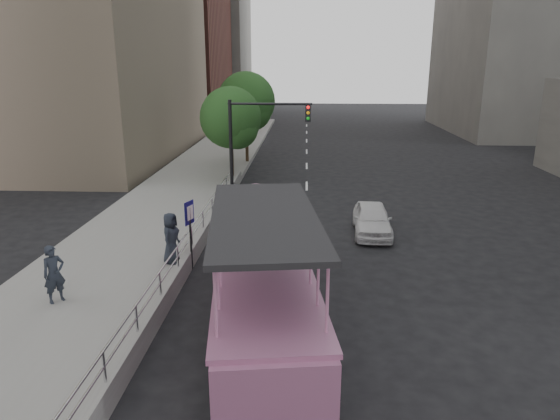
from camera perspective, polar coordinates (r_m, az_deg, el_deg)
The scene contains 14 objects.
ground at distance 14.38m, azimuth -1.00°, elevation -12.31°, with size 160.00×160.00×0.00m, color black.
sidewalk at distance 24.49m, azimuth -12.92°, elevation -0.06°, with size 5.50×80.00×0.30m, color gray.
kerb_wall at distance 16.43m, azimuth -11.53°, elevation -6.99°, with size 0.24×30.00×0.36m, color #AAABA5.
guardrail at distance 16.18m, azimuth -11.66°, elevation -4.83°, with size 0.07×22.00×0.71m.
duck_boat at distance 14.26m, azimuth -2.04°, elevation -7.01°, with size 3.73×10.33×3.36m.
car at distance 21.28m, azimuth 10.48°, elevation -1.02°, with size 1.53×3.78×1.29m, color white.
pedestrian_near at distance 15.68m, azimuth -24.42°, elevation -6.68°, with size 0.62×0.41×1.71m, color #232934.
pedestrian_far at distance 17.45m, azimuth -12.36°, elevation -3.13°, with size 0.87×0.57×1.78m, color #232934.
parking_sign at distance 17.27m, azimuth -10.24°, elevation -1.87°, with size 0.20×0.53×2.47m.
traffic_signal at distance 25.45m, azimuth -2.98°, elevation 8.66°, with size 4.20×0.32×5.20m.
street_tree_near at distance 28.98m, azimuth -5.49°, elevation 10.18°, with size 3.52×3.52×5.72m.
street_tree_far at distance 34.84m, azimuth -3.74°, elevation 12.06°, with size 3.97×3.97×6.45m.
midrise_brick at distance 63.75m, azimuth -15.39°, elevation 21.31°, with size 18.00×16.00×26.00m, color brown.
midrise_stone_b at distance 78.49m, azimuth -10.01°, elevation 18.39°, with size 16.00×14.00×20.00m, color gray.
Camera 1 is at (0.89, -12.59, 6.90)m, focal length 32.00 mm.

